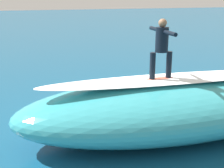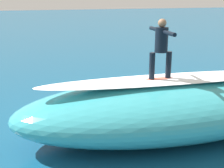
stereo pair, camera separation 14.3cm
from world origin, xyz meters
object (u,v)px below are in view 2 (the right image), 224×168
object	(u,v)px
surfer_riding	(161,44)
surfboard_riding	(160,80)
surfboard_paddling	(75,111)
surfer_paddling	(77,107)

from	to	relation	value
surfer_riding	surfboard_riding	bearing A→B (deg)	89.16
surfboard_riding	surfboard_paddling	bearing A→B (deg)	-52.11
surfboard_paddling	surfer_paddling	distance (m)	0.22
surfer_riding	surfboard_paddling	bearing A→B (deg)	-52.11
surfboard_riding	surfer_paddling	size ratio (longest dim) A/B	1.16
surfboard_paddling	surfer_paddling	bearing A→B (deg)	180.00
surfboard_paddling	surfer_paddling	world-z (taller)	surfer_paddling
surfboard_riding	surfer_riding	size ratio (longest dim) A/B	1.16
surfboard_paddling	surfer_paddling	size ratio (longest dim) A/B	1.48
surfboard_riding	surfboard_paddling	world-z (taller)	surfboard_riding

